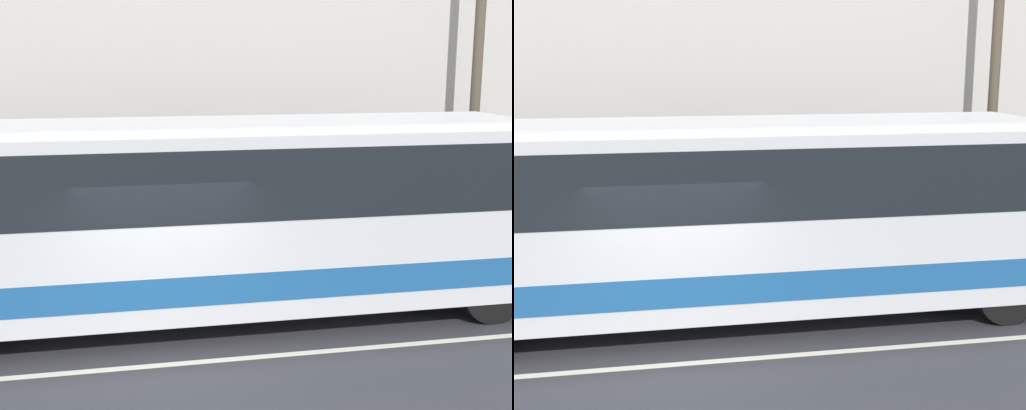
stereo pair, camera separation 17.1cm
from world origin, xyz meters
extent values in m
plane|color=#333338|center=(0.00, 0.00, 0.00)|extent=(60.00, 60.00, 0.00)
cube|color=gray|center=(0.00, 5.12, 0.08)|extent=(60.00, 2.25, 0.15)
cube|color=#2D2B28|center=(0.00, 6.23, 1.40)|extent=(60.00, 0.06, 2.80)
cube|color=beige|center=(0.00, 0.00, 0.00)|extent=(54.00, 0.14, 0.01)
cube|color=silver|center=(0.74, 1.71, 1.74)|extent=(12.32, 2.50, 2.79)
cube|color=#1E5999|center=(0.74, 1.71, 0.90)|extent=(12.26, 2.52, 0.45)
cube|color=black|center=(0.74, 1.71, 2.43)|extent=(11.95, 2.52, 1.06)
cube|color=silver|center=(0.74, 1.71, 3.20)|extent=(10.47, 2.12, 0.12)
cylinder|color=black|center=(5.30, 0.62, 0.53)|extent=(1.05, 0.28, 1.05)
cylinder|color=black|center=(5.30, 2.80, 0.53)|extent=(1.05, 0.28, 1.05)
cylinder|color=brown|center=(7.09, 4.84, 4.38)|extent=(0.22, 0.22, 8.45)
camera|label=1|loc=(-0.67, -9.41, 4.27)|focal=50.00mm
camera|label=2|loc=(-0.50, -9.45, 4.27)|focal=50.00mm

